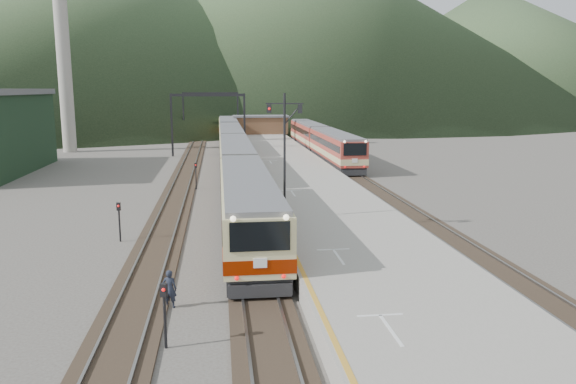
{
  "coord_description": "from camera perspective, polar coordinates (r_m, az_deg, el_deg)",
  "views": [
    {
      "loc": [
        -1.53,
        -18.32,
        8.62
      ],
      "look_at": [
        2.84,
        17.2,
        2.0
      ],
      "focal_mm": 35.0,
      "sensor_mm": 36.0,
      "label": 1
    }
  ],
  "objects": [
    {
      "name": "track_second",
      "position": [
        60.37,
        5.53,
        2.28
      ],
      "size": [
        2.6,
        200.0,
        0.23
      ],
      "color": "black",
      "rests_on": "ground"
    },
    {
      "name": "signal_mast",
      "position": [
        32.82,
        -0.35,
        4.98
      ],
      "size": [
        2.15,
        0.69,
        7.36
      ],
      "color": "black",
      "rests_on": "platform"
    },
    {
      "name": "platform",
      "position": [
        57.35,
        0.2,
        2.34
      ],
      "size": [
        8.0,
        100.0,
        1.0
      ],
      "primitive_type": "cube",
      "color": "gray",
      "rests_on": "ground"
    },
    {
      "name": "smokestack",
      "position": [
        83.14,
        -21.94,
        14.14
      ],
      "size": [
        1.8,
        1.8,
        30.0
      ],
      "primitive_type": "cylinder",
      "color": "#9E998E",
      "rests_on": "ground"
    },
    {
      "name": "gantry_far",
      "position": [
        98.38,
        -7.87,
        8.61
      ],
      "size": [
        9.55,
        0.25,
        8.0
      ],
      "color": "black",
      "rests_on": "ground"
    },
    {
      "name": "track_main",
      "position": [
        58.97,
        -5.46,
        2.09
      ],
      "size": [
        2.6,
        200.0,
        0.23
      ],
      "color": "black",
      "rests_on": "ground"
    },
    {
      "name": "worker",
      "position": [
        23.1,
        -11.93,
        -9.6
      ],
      "size": [
        0.64,
        0.49,
        1.56
      ],
      "primitive_type": "imported",
      "rotation": [
        0.0,
        0.0,
        2.92
      ],
      "color": "#1D2230",
      "rests_on": "ground"
    },
    {
      "name": "short_signal_a",
      "position": [
        19.47,
        -12.44,
        -11.34
      ],
      "size": [
        0.26,
        0.23,
        2.27
      ],
      "color": "black",
      "rests_on": "ground"
    },
    {
      "name": "track_far",
      "position": [
        59.05,
        -10.31,
        1.98
      ],
      "size": [
        2.6,
        200.0,
        0.23
      ],
      "color": "black",
      "rests_on": "ground"
    },
    {
      "name": "hill_a",
      "position": [
        212.92,
        -18.08,
        15.74
      ],
      "size": [
        180.0,
        180.0,
        60.0
      ],
      "primitive_type": "cone",
      "color": "#2C4125",
      "rests_on": "ground"
    },
    {
      "name": "gantry_near",
      "position": [
        73.4,
        -8.12,
        8.0
      ],
      "size": [
        9.55,
        0.25,
        8.0
      ],
      "color": "black",
      "rests_on": "ground"
    },
    {
      "name": "second_train",
      "position": [
        73.22,
        3.28,
        5.21
      ],
      "size": [
        2.78,
        37.84,
        3.39
      ],
      "color": "#A3392E",
      "rests_on": "track_second"
    },
    {
      "name": "station_shed",
      "position": [
        96.78,
        -2.79,
        6.88
      ],
      "size": [
        9.4,
        4.4,
        3.1
      ],
      "color": "brown",
      "rests_on": "platform"
    },
    {
      "name": "short_signal_b",
      "position": [
        49.35,
        -9.35,
        2.0
      ],
      "size": [
        0.24,
        0.18,
        2.27
      ],
      "color": "black",
      "rests_on": "ground"
    },
    {
      "name": "ground",
      "position": [
        20.31,
        -2.11,
        -14.64
      ],
      "size": [
        400.0,
        400.0,
        0.0
      ],
      "primitive_type": "plane",
      "color": "#47423D",
      "rests_on": "ground"
    },
    {
      "name": "hill_b",
      "position": [
        251.98,
        0.23,
        17.05
      ],
      "size": [
        220.0,
        220.0,
        75.0
      ],
      "primitive_type": "cone",
      "color": "#2C4125",
      "rests_on": "ground"
    },
    {
      "name": "short_signal_c",
      "position": [
        33.24,
        -16.78,
        -2.41
      ],
      "size": [
        0.22,
        0.16,
        2.27
      ],
      "color": "black",
      "rests_on": "ground"
    },
    {
      "name": "hill_c",
      "position": [
        254.63,
        19.55,
        13.58
      ],
      "size": [
        160.0,
        160.0,
        50.0
      ],
      "primitive_type": "cone",
      "color": "#2C4125",
      "rests_on": "ground"
    },
    {
      "name": "main_train",
      "position": [
        62.44,
        -5.59,
        4.37
      ],
      "size": [
        2.96,
        81.0,
        3.61
      ],
      "color": "#C6BB82",
      "rests_on": "track_main"
    }
  ]
}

